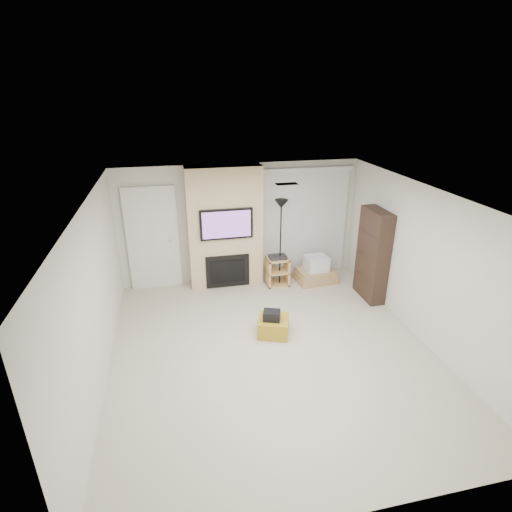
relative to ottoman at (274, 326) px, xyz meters
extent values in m
cube|color=#BFB7A1|center=(-0.14, -0.47, -0.15)|extent=(5.00, 5.50, 0.00)
cube|color=white|center=(-0.14, -0.47, 2.35)|extent=(5.00, 5.50, 0.00)
cube|color=beige|center=(-0.14, 2.28, 1.10)|extent=(5.00, 0.00, 2.50)
cube|color=beige|center=(-0.14, -3.22, 1.10)|extent=(5.00, 0.00, 2.50)
cube|color=beige|center=(-2.64, -0.47, 1.10)|extent=(0.00, 5.50, 2.50)
cube|color=beige|center=(2.36, -0.47, 1.10)|extent=(0.00, 5.50, 2.50)
cube|color=silver|center=(0.26, 0.33, 2.35)|extent=(0.35, 0.18, 0.01)
cube|color=#A38220|center=(0.00, 0.00, 0.00)|extent=(0.64, 0.64, 0.30)
cube|color=black|center=(-0.04, -0.03, 0.23)|extent=(0.34, 0.30, 0.16)
cube|color=#CEB286|center=(-0.49, 2.08, 1.10)|extent=(1.50, 0.40, 2.50)
cube|color=black|center=(-0.49, 1.85, 1.25)|extent=(1.05, 0.06, 0.62)
cube|color=#76448E|center=(-0.49, 1.82, 1.25)|extent=(0.96, 0.00, 0.54)
cube|color=black|center=(-0.49, 1.87, 0.22)|extent=(0.90, 0.04, 0.70)
cube|color=black|center=(-0.49, 1.85, 0.22)|extent=(0.70, 0.02, 0.50)
cube|color=silver|center=(-1.94, 2.24, 0.92)|extent=(1.02, 0.08, 2.14)
cube|color=#AFA898|center=(-1.94, 2.25, 0.87)|extent=(0.90, 0.05, 2.05)
cylinder|color=silver|center=(-1.60, 2.20, 0.85)|extent=(0.07, 0.06, 0.07)
cube|color=silver|center=(1.26, 2.22, 2.18)|extent=(1.98, 0.10, 0.08)
cube|color=silver|center=(1.26, 2.23, 0.99)|extent=(1.90, 0.03, 2.29)
cylinder|color=black|center=(0.60, 1.79, -0.14)|extent=(0.27, 0.27, 0.03)
cylinder|color=black|center=(0.60, 1.79, 0.73)|extent=(0.03, 0.03, 1.72)
cone|color=black|center=(0.60, 1.79, 1.61)|extent=(0.27, 0.27, 0.18)
cube|color=tan|center=(0.34, 1.78, 0.15)|extent=(0.04, 0.38, 0.60)
cube|color=tan|center=(0.75, 1.78, 0.15)|extent=(0.04, 0.38, 0.60)
cube|color=tan|center=(0.55, 1.78, -0.14)|extent=(0.45, 0.38, 0.03)
cube|color=tan|center=(0.55, 1.78, 0.15)|extent=(0.45, 0.38, 0.03)
cube|color=tan|center=(0.55, 1.78, 0.43)|extent=(0.45, 0.38, 0.03)
cube|color=black|center=(0.55, 1.78, 0.48)|extent=(0.35, 0.25, 0.06)
cube|color=tan|center=(1.41, 1.78, -0.10)|extent=(0.89, 0.70, 0.09)
cube|color=tan|center=(1.41, 1.78, -0.02)|extent=(0.85, 0.66, 0.08)
cube|color=tan|center=(1.41, 1.78, 0.07)|extent=(0.80, 0.61, 0.08)
cube|color=silver|center=(1.41, 1.78, 0.26)|extent=(0.49, 0.45, 0.31)
cube|color=black|center=(2.20, 0.87, 0.75)|extent=(0.30, 0.80, 1.80)
cube|color=black|center=(2.18, 0.87, 0.30)|extent=(0.26, 0.72, 0.02)
cube|color=black|center=(2.18, 0.87, 0.75)|extent=(0.26, 0.72, 0.02)
cube|color=black|center=(2.18, 0.87, 1.20)|extent=(0.26, 0.72, 0.02)
camera|label=1|loc=(-1.53, -5.56, 3.74)|focal=28.00mm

